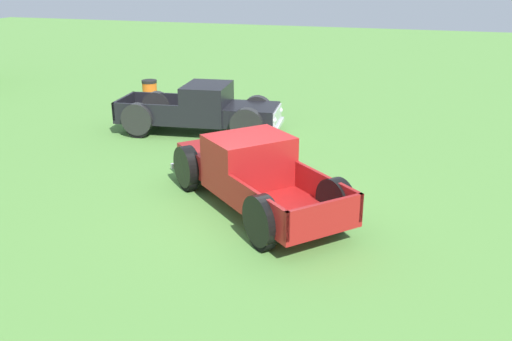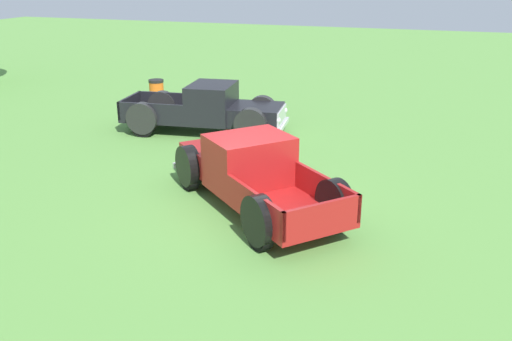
# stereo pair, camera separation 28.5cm
# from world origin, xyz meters

# --- Properties ---
(ground_plane) EXTENTS (80.00, 80.00, 0.00)m
(ground_plane) POSITION_xyz_m (0.00, 0.00, 0.00)
(ground_plane) COLOR #5B9342
(pickup_truck_foreground) EXTENTS (4.89, 5.12, 1.60)m
(pickup_truck_foreground) POSITION_xyz_m (0.17, 0.21, 0.77)
(pickup_truck_foreground) COLOR maroon
(pickup_truck_foreground) RESTS_ON ground_plane
(pickup_truck_behind_left) EXTENTS (2.57, 5.43, 1.60)m
(pickup_truck_behind_left) POSITION_xyz_m (5.22, 3.17, 0.76)
(pickup_truck_behind_left) COLOR black
(pickup_truck_behind_left) RESTS_ON ground_plane
(trash_can) EXTENTS (0.59, 0.59, 0.95)m
(trash_can) POSITION_xyz_m (8.34, 6.95, 0.48)
(trash_can) COLOR orange
(trash_can) RESTS_ON ground_plane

